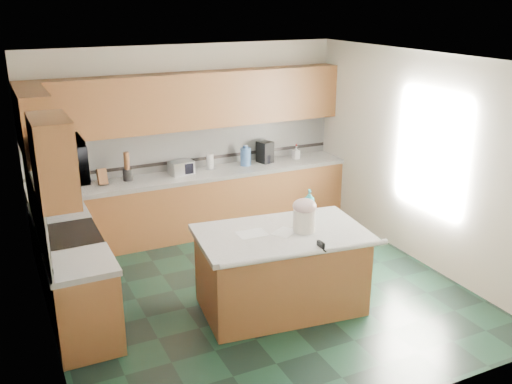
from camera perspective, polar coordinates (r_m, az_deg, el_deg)
floor at (r=6.87m, az=0.14°, el=-9.91°), size 4.60×4.60×0.00m
ceiling at (r=6.05m, az=0.16°, el=13.09°), size 4.60×4.60×0.00m
wall_back at (r=8.41m, az=-6.77°, el=5.28°), size 4.60×0.04×2.70m
wall_front at (r=4.51m, az=13.17°, el=-7.47°), size 4.60×0.04×2.70m
wall_left at (r=5.78m, az=-21.08°, el=-2.31°), size 0.04×4.60×2.70m
wall_right at (r=7.59m, az=16.15°, el=3.17°), size 0.04×4.60×2.70m
back_base_cab at (r=8.38m, az=-5.81°, el=-1.30°), size 4.60×0.60×0.86m
back_countertop at (r=8.24m, az=-5.92°, el=1.71°), size 4.60×0.64×0.06m
back_upper_cab at (r=8.11m, az=-6.50°, el=9.06°), size 4.60×0.33×0.78m
back_backsplash at (r=8.40m, az=-6.67°, el=4.48°), size 4.60×0.02×0.63m
back_accent_band at (r=8.45m, az=-6.61°, el=3.19°), size 4.60×0.01×0.05m
left_base_cab_rear at (r=7.33m, az=-18.74°, el=-5.32°), size 0.60×0.82×0.86m
left_counter_rear at (r=7.16m, az=-19.12°, el=-1.95°), size 0.64×0.82×0.06m
left_base_cab_front at (r=5.96m, az=-16.70°, el=-10.90°), size 0.60×0.72×0.86m
left_counter_front at (r=5.76m, az=-17.14°, el=-6.91°), size 0.64×0.72×0.06m
left_backsplash at (r=6.33m, az=-21.16°, el=-1.59°), size 0.02×2.30×0.63m
left_accent_band at (r=6.40m, az=-20.90°, el=-3.22°), size 0.01×2.30×0.05m
left_upper_cab_rear at (r=7.00m, az=-21.28°, el=6.31°), size 0.33×1.09×0.78m
left_upper_cab_front at (r=5.38m, az=-19.62°, el=2.99°), size 0.33×0.72×0.78m
range_body at (r=6.61m, az=-17.81°, el=-7.83°), size 0.60×0.76×0.88m
range_oven_door at (r=6.66m, az=-15.30°, el=-7.75°), size 0.02×0.68×0.55m
range_cooktop at (r=6.43m, az=-18.22°, el=-4.16°), size 0.62×0.78×0.04m
range_handle at (r=6.51m, az=-15.33°, el=-4.71°), size 0.02×0.66×0.02m
range_backguard at (r=6.36m, az=-20.64°, el=-3.51°), size 0.06×0.76×0.18m
microwave at (r=6.16m, az=-19.00°, el=2.99°), size 0.50×0.73×0.41m
island_base at (r=6.37m, az=2.51°, el=-8.05°), size 1.82×1.17×0.86m
island_top at (r=6.17m, az=2.57°, el=-4.24°), size 1.93×1.28×0.06m
island_bullnose at (r=5.74m, az=5.12°, el=-6.15°), size 1.81×0.27×0.06m
treat_jar at (r=6.15m, az=4.84°, el=-2.83°), size 0.30×0.30×0.25m
treat_jar_lid at (r=6.09m, az=4.88°, el=-1.41°), size 0.26×0.26×0.16m
treat_jar_knob at (r=6.07m, az=4.90°, el=-0.94°), size 0.08×0.03×0.03m
treat_jar_knob_end_l at (r=6.05m, az=4.55°, el=-1.00°), size 0.05×0.05×0.05m
treat_jar_knob_end_r at (r=6.09m, az=5.25°, el=-0.88°), size 0.05×0.05×0.05m
soap_bottle_island at (r=6.48m, az=5.34°, el=-1.22°), size 0.17×0.17×0.35m
paper_sheet_a at (r=6.14m, az=2.86°, el=-4.03°), size 0.33×0.30×0.00m
paper_sheet_b at (r=6.10m, az=-0.40°, el=-4.17°), size 0.32×0.24×0.00m
clamp_body at (r=5.82m, az=6.49°, el=-5.39°), size 0.03×0.11×0.10m
clamp_handle at (r=5.78m, az=6.81°, el=-5.80°), size 0.02×0.07×0.02m
knife_block at (r=7.92m, az=-15.13°, el=1.48°), size 0.13×0.17×0.24m
utensil_crock at (r=8.02m, az=-12.71°, el=1.69°), size 0.13×0.13×0.16m
utensil_bundle at (r=7.96m, az=-12.82°, el=3.07°), size 0.08×0.08×0.24m
toaster_oven at (r=8.18m, az=-7.48°, el=2.44°), size 0.36×0.28×0.19m
toaster_oven_door at (r=8.08m, az=-7.25°, el=2.25°), size 0.29×0.01×0.15m
paper_towel at (r=8.36m, az=-4.61°, el=3.08°), size 0.11×0.11×0.24m
paper_towel_base at (r=8.39m, az=-4.59°, el=2.35°), size 0.16×0.16×0.01m
water_jug at (r=8.53m, az=-1.05°, el=3.55°), size 0.16×0.16×0.26m
water_jug_neck at (r=8.49m, az=-1.05°, el=4.53°), size 0.08×0.08×0.04m
coffee_maker at (r=8.68m, az=0.91°, el=4.03°), size 0.24×0.25×0.32m
coffee_carafe at (r=8.66m, az=1.04°, el=3.34°), size 0.13×0.13×0.13m
soap_bottle_back at (r=8.91m, az=4.03°, el=3.97°), size 0.10×0.10×0.20m
soap_back_cap at (r=8.88m, az=4.05°, el=4.70°), size 0.02×0.02×0.03m
window_light_proxy at (r=7.39m, az=17.09°, el=3.87°), size 0.02×1.40×1.10m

